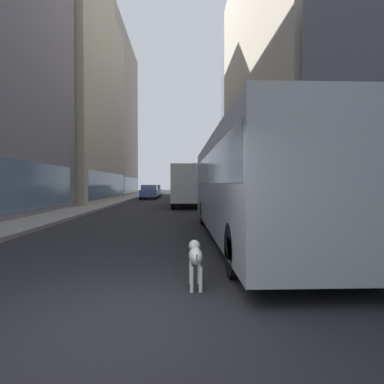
# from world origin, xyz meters

# --- Properties ---
(ground_plane) EXTENTS (120.00, 120.00, 0.00)m
(ground_plane) POSITION_xyz_m (0.00, 35.00, 0.00)
(ground_plane) COLOR #232326
(sidewalk_left) EXTENTS (2.40, 110.00, 0.15)m
(sidewalk_left) POSITION_xyz_m (-5.70, 35.00, 0.07)
(sidewalk_left) COLOR gray
(sidewalk_left) RESTS_ON ground
(sidewalk_right) EXTENTS (2.40, 110.00, 0.15)m
(sidewalk_right) POSITION_xyz_m (5.70, 35.00, 0.07)
(sidewalk_right) COLOR gray
(sidewalk_right) RESTS_ON ground
(building_left_mid) EXTENTS (11.50, 16.67, 19.36)m
(building_left_mid) POSITION_xyz_m (-11.90, 27.74, 9.68)
(building_left_mid) COLOR #B2A893
(building_left_mid) RESTS_ON ground
(building_left_far) EXTENTS (9.12, 21.29, 24.77)m
(building_left_far) POSITION_xyz_m (-11.90, 47.38, 12.38)
(building_left_far) COLOR #A0937F
(building_left_far) RESTS_ON ground
(building_right_mid) EXTENTS (11.86, 23.79, 22.33)m
(building_right_mid) POSITION_xyz_m (11.90, 22.96, 11.16)
(building_right_mid) COLOR #B2A893
(building_right_mid) RESTS_ON ground
(building_right_far) EXTENTS (8.08, 16.84, 28.27)m
(building_right_far) POSITION_xyz_m (11.90, 43.84, 14.13)
(building_right_far) COLOR #4C515B
(building_right_far) RESTS_ON ground
(transit_bus) EXTENTS (2.78, 11.53, 3.05)m
(transit_bus) POSITION_xyz_m (2.80, 6.06, 1.78)
(transit_bus) COLOR #999EA3
(transit_bus) RESTS_ON ground
(car_blue_hatchback) EXTENTS (1.86, 4.57, 1.62)m
(car_blue_hatchback) POSITION_xyz_m (-2.80, 33.01, 0.82)
(car_blue_hatchback) COLOR #4C6BB7
(car_blue_hatchback) RESTS_ON ground
(car_red_coupe) EXTENTS (1.76, 4.13, 1.62)m
(car_red_coupe) POSITION_xyz_m (2.80, 35.74, 0.82)
(car_red_coupe) COLOR red
(car_red_coupe) RESTS_ON ground
(car_white_van) EXTENTS (1.85, 4.59, 1.62)m
(car_white_van) POSITION_xyz_m (-2.80, 39.21, 0.82)
(car_white_van) COLOR silver
(car_white_van) RESTS_ON ground
(box_truck) EXTENTS (2.30, 7.50, 3.05)m
(box_truck) POSITION_xyz_m (1.20, 20.49, 1.67)
(box_truck) COLOR silver
(box_truck) RESTS_ON ground
(dalmatian_dog) EXTENTS (0.22, 0.96, 0.72)m
(dalmatian_dog) POSITION_xyz_m (0.91, 1.39, 0.51)
(dalmatian_dog) COLOR white
(dalmatian_dog) RESTS_ON ground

